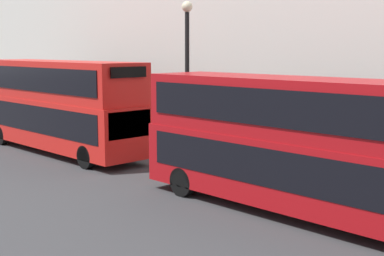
# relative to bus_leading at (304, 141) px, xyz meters

# --- Properties ---
(bus_leading) EXTENTS (2.59, 11.38, 4.15)m
(bus_leading) POSITION_rel_bus_leading_xyz_m (0.00, 0.00, 0.00)
(bus_leading) COLOR #A80F14
(bus_leading) RESTS_ON ground
(bus_second_in_queue) EXTENTS (2.59, 11.18, 4.44)m
(bus_second_in_queue) POSITION_rel_bus_leading_xyz_m (-0.00, 14.02, 0.15)
(bus_second_in_queue) COLOR red
(bus_second_in_queue) RESTS_ON ground
(street_lamp) EXTENTS (0.44, 0.44, 6.90)m
(street_lamp) POSITION_rel_bus_leading_xyz_m (1.78, 6.89, 1.93)
(street_lamp) COLOR black
(street_lamp) RESTS_ON ground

